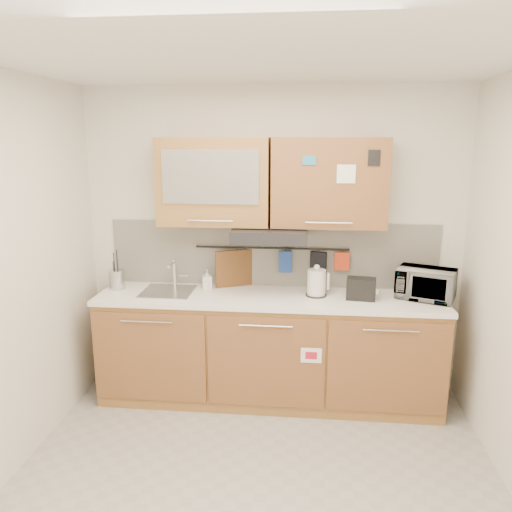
# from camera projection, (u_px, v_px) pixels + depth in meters

# --- Properties ---
(floor) EXTENTS (3.20, 3.20, 0.00)m
(floor) POSITION_uv_depth(u_px,v_px,m) (254.00, 493.00, 3.13)
(floor) COLOR #9E9993
(floor) RESTS_ON ground
(ceiling) EXTENTS (3.20, 3.20, 0.00)m
(ceiling) POSITION_uv_depth(u_px,v_px,m) (253.00, 51.00, 2.54)
(ceiling) COLOR white
(ceiling) RESTS_ON wall_back
(wall_back) EXTENTS (3.20, 0.00, 3.20)m
(wall_back) POSITION_uv_depth(u_px,v_px,m) (272.00, 242.00, 4.29)
(wall_back) COLOR silver
(wall_back) RESTS_ON ground
(base_cabinet) EXTENTS (2.80, 0.64, 0.88)m
(base_cabinet) POSITION_uv_depth(u_px,v_px,m) (269.00, 354.00, 4.19)
(base_cabinet) COLOR #AF7A3E
(base_cabinet) RESTS_ON floor
(countertop) EXTENTS (2.82, 0.62, 0.04)m
(countertop) POSITION_uv_depth(u_px,v_px,m) (269.00, 298.00, 4.08)
(countertop) COLOR white
(countertop) RESTS_ON base_cabinet
(backsplash) EXTENTS (2.80, 0.02, 0.56)m
(backsplash) POSITION_uv_depth(u_px,v_px,m) (272.00, 254.00, 4.30)
(backsplash) COLOR silver
(backsplash) RESTS_ON countertop
(upper_cabinets) EXTENTS (1.82, 0.37, 0.70)m
(upper_cabinets) POSITION_uv_depth(u_px,v_px,m) (270.00, 182.00, 4.00)
(upper_cabinets) COLOR #AF7A3E
(upper_cabinets) RESTS_ON wall_back
(range_hood) EXTENTS (0.60, 0.46, 0.10)m
(range_hood) POSITION_uv_depth(u_px,v_px,m) (270.00, 234.00, 4.02)
(range_hood) COLOR black
(range_hood) RESTS_ON upper_cabinets
(sink) EXTENTS (0.42, 0.40, 0.26)m
(sink) POSITION_uv_depth(u_px,v_px,m) (168.00, 291.00, 4.17)
(sink) COLOR silver
(sink) RESTS_ON countertop
(utensil_rail) EXTENTS (1.30, 0.02, 0.02)m
(utensil_rail) POSITION_uv_depth(u_px,v_px,m) (272.00, 248.00, 4.25)
(utensil_rail) COLOR black
(utensil_rail) RESTS_ON backsplash
(utensil_crock) EXTENTS (0.14, 0.14, 0.34)m
(utensil_crock) POSITION_uv_depth(u_px,v_px,m) (117.00, 279.00, 4.24)
(utensil_crock) COLOR #B8B8BC
(utensil_crock) RESTS_ON countertop
(kettle) EXTENTS (0.20, 0.19, 0.26)m
(kettle) POSITION_uv_depth(u_px,v_px,m) (317.00, 283.00, 4.04)
(kettle) COLOR silver
(kettle) RESTS_ON countertop
(toaster) EXTENTS (0.24, 0.16, 0.17)m
(toaster) POSITION_uv_depth(u_px,v_px,m) (361.00, 288.00, 3.96)
(toaster) COLOR black
(toaster) RESTS_ON countertop
(microwave) EXTENTS (0.52, 0.44, 0.24)m
(microwave) POSITION_uv_depth(u_px,v_px,m) (426.00, 284.00, 3.97)
(microwave) COLOR #999999
(microwave) RESTS_ON countertop
(soap_bottle) EXTENTS (0.10, 0.10, 0.17)m
(soap_bottle) POSITION_uv_depth(u_px,v_px,m) (207.00, 279.00, 4.24)
(soap_bottle) COLOR #999999
(soap_bottle) RESTS_ON countertop
(cutting_board) EXTENTS (0.36, 0.19, 0.47)m
(cutting_board) POSITION_uv_depth(u_px,v_px,m) (237.00, 277.00, 4.32)
(cutting_board) COLOR brown
(cutting_board) RESTS_ON utensil_rail
(oven_mitt) EXTENTS (0.11, 0.03, 0.18)m
(oven_mitt) POSITION_uv_depth(u_px,v_px,m) (285.00, 262.00, 4.25)
(oven_mitt) COLOR #214298
(oven_mitt) RESTS_ON utensil_rail
(dark_pouch) EXTENTS (0.14, 0.08, 0.21)m
(dark_pouch) POSITION_uv_depth(u_px,v_px,m) (318.00, 264.00, 4.22)
(dark_pouch) COLOR black
(dark_pouch) RESTS_ON utensil_rail
(pot_holder) EXTENTS (0.13, 0.02, 0.15)m
(pot_holder) POSITION_uv_depth(u_px,v_px,m) (342.00, 261.00, 4.20)
(pot_holder) COLOR red
(pot_holder) RESTS_ON utensil_rail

